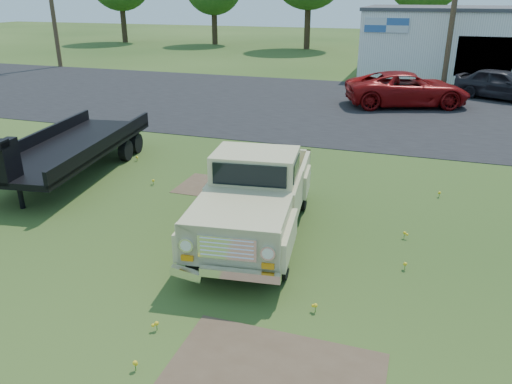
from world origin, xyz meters
The scene contains 10 objects.
ground centered at (0.00, 0.00, 0.00)m, with size 140.00×140.00×0.00m, color #223F14.
asphalt_lot centered at (0.00, 15.00, 0.00)m, with size 90.00×14.00×0.02m, color black.
dirt_patch_a centered at (1.50, -3.00, 0.00)m, with size 3.00×2.00×0.01m, color brown.
dirt_patch_b centered at (-2.00, 3.50, 0.00)m, with size 2.20×1.60×0.01m, color brown.
commercial_building centered at (6.00, 26.99, 2.10)m, with size 14.20×8.20×4.15m.
utility_pole_mid centered at (4.00, 22.00, 4.60)m, with size 1.60×0.30×9.00m.
vintage_pickup_truck centered at (-0.13, 1.08, 0.96)m, with size 2.06×5.29×1.92m, color tan, non-canonical shape.
flatbed_trailer centered at (-6.44, 3.17, 0.93)m, with size 2.26×6.79×1.85m, color black, non-canonical shape.
red_pickup centered at (2.26, 16.06, 0.78)m, with size 2.58×5.60×1.56m, color maroon.
dark_sedan centered at (6.60, 19.09, 0.74)m, with size 1.75×4.36×1.48m, color black.
Camera 1 is at (3.02, -8.24, 4.95)m, focal length 35.00 mm.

